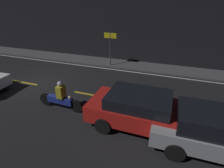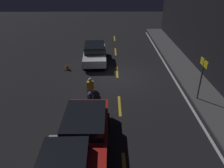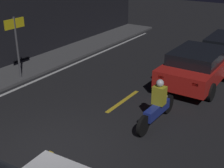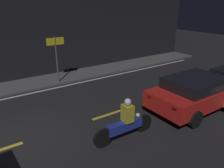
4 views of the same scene
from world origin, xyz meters
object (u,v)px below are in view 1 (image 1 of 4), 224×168
object	(u,v)px
hatchback_silver	(219,132)
motorcycle	(60,98)
shop_sign	(110,42)
taxi_red	(143,110)

from	to	relation	value
hatchback_silver	motorcycle	size ratio (longest dim) A/B	1.90
hatchback_silver	shop_sign	size ratio (longest dim) A/B	1.76
hatchback_silver	taxi_red	bearing A→B (deg)	168.89
taxi_red	shop_sign	distance (m)	7.02
taxi_red	hatchback_silver	bearing A→B (deg)	-9.67
hatchback_silver	shop_sign	xyz separation A→B (m)	(-5.99, 6.43, 1.04)
hatchback_silver	motorcycle	xyz separation A→B (m)	(-6.16, 0.40, -0.19)
hatchback_silver	motorcycle	bearing A→B (deg)	175.26
taxi_red	motorcycle	size ratio (longest dim) A/B	1.90
taxi_red	shop_sign	size ratio (longest dim) A/B	1.76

